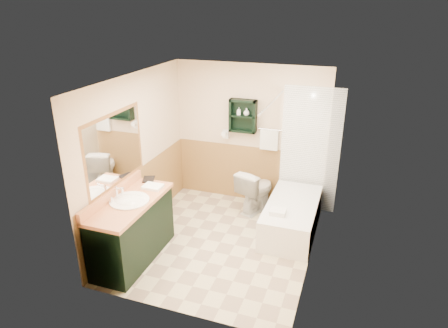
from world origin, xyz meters
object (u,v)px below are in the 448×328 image
Objects in this scene: wall_shelf at (243,116)px; hair_dryer at (226,134)px; soap_bottle_b at (247,113)px; toilet at (256,190)px; vanity_book at (142,173)px; bathtub at (292,217)px; vanity at (132,230)px; soap_bottle_a at (239,113)px.

hair_dryer is (-0.30, 0.02, -0.35)m from wall_shelf.
soap_bottle_b is (0.06, -0.01, 0.06)m from wall_shelf.
vanity_book is at bearing 60.91° from toilet.
wall_shelf reaches higher than bathtub.
vanity is 11.22× the size of soap_bottle_b.
bathtub is 1.83m from soap_bottle_b.
toilet is at bearing -24.40° from hair_dryer.
vanity_book is 1.79× the size of soap_bottle_b.
hair_dryer reaches higher than bathtub.
vanity_book is at bearing -123.45° from soap_bottle_a.
vanity_book is 1.73× the size of soap_bottle_a.
bathtub is 1.89m from soap_bottle_a.
vanity_book is at bearing -126.76° from soap_bottle_b.
soap_bottle_b is at bearing -4.55° from wall_shelf.
wall_shelf is 0.74× the size of toilet.
bathtub is at bearing 164.15° from toilet.
vanity is at bearing -143.83° from bathtub.
wall_shelf is 0.37× the size of bathtub.
wall_shelf is at bearing -19.42° from toilet.
wall_shelf reaches higher than hair_dryer.
vanity is 0.86m from vanity_book.
soap_bottle_b is at bearing 32.26° from vanity_book.
vanity is (-0.89, -2.15, -1.11)m from wall_shelf.
hair_dryer is 1.72m from vanity_book.
bathtub is at bearing -0.86° from vanity_book.
hair_dryer is at bearing 42.65° from vanity_book.
wall_shelf is at bearing 33.92° from vanity_book.
vanity_book is (-1.39, -1.25, 0.63)m from toilet.
wall_shelf is 0.39× the size of vanity.
soap_bottle_b is at bearing 65.92° from vanity.
hair_dryer is at bearing 172.66° from soap_bottle_a.
toilet reaches higher than bathtub.
soap_bottle_a is at bearing 180.00° from soap_bottle_b.
soap_bottle_a is at bearing 68.88° from vanity.
toilet is at bearing -32.81° from soap_bottle_a.
soap_bottle_a reaches higher than toilet.
toilet is at bearing 20.97° from vanity_book.
vanity reaches higher than bathtub.
soap_bottle_b is (0.13, 0.00, 0.02)m from soap_bottle_a.
hair_dryer is 0.17× the size of vanity.
hair_dryer is at bearing 74.69° from vanity.
toilet is at bearing 145.20° from bathtub.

